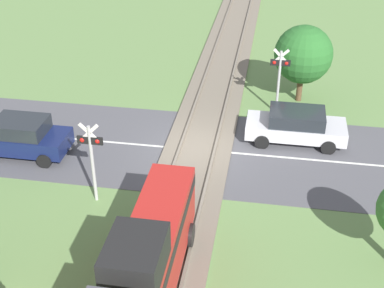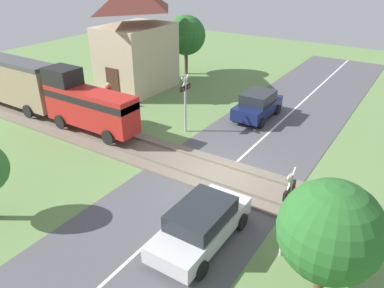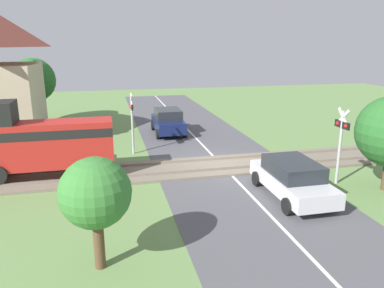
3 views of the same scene
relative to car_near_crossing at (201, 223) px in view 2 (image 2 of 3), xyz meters
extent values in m
plane|color=#66894C|center=(3.96, 1.44, -0.76)|extent=(60.00, 60.00, 0.00)
cube|color=#515156|center=(3.96, 1.44, -0.75)|extent=(48.00, 6.40, 0.02)
cube|color=silver|center=(3.96, 1.44, -0.73)|extent=(48.00, 0.12, 0.00)
cube|color=#756B5B|center=(3.96, 1.44, -0.70)|extent=(2.80, 48.00, 0.12)
cube|color=slate|center=(3.24, 1.44, -0.58)|extent=(0.10, 48.00, 0.12)
cube|color=slate|center=(4.68, 1.44, -0.58)|extent=(0.10, 48.00, 0.12)
cube|color=red|center=(3.96, 9.21, 0.81)|extent=(1.35, 5.55, 1.90)
cube|color=black|center=(3.96, 9.21, 1.34)|extent=(1.37, 5.55, 0.36)
cube|color=black|center=(3.96, 11.09, 2.21)|extent=(1.35, 1.77, 0.90)
cylinder|color=black|center=(3.24, 7.43, -0.14)|extent=(0.14, 0.76, 0.76)
cylinder|color=black|center=(4.68, 7.43, -0.14)|extent=(0.14, 0.76, 0.76)
cylinder|color=black|center=(3.24, 10.98, -0.14)|extent=(0.14, 0.76, 0.76)
cylinder|color=black|center=(4.68, 10.98, -0.14)|extent=(0.14, 0.76, 0.76)
cube|color=#998466|center=(3.96, 16.20, 1.06)|extent=(1.35, 7.64, 2.40)
cube|color=#47474C|center=(3.96, 16.20, 2.38)|extent=(1.41, 7.64, 0.24)
cylinder|color=black|center=(3.24, 13.76, -0.14)|extent=(0.14, 0.76, 0.76)
cylinder|color=black|center=(4.68, 13.76, -0.14)|extent=(0.14, 0.76, 0.76)
cylinder|color=black|center=(4.68, 18.65, -0.14)|extent=(0.14, 0.76, 0.76)
cube|color=silver|center=(0.00, 0.00, -0.16)|extent=(4.17, 1.69, 0.58)
cube|color=#23282D|center=(0.00, 0.00, 0.40)|extent=(2.29, 1.56, 0.55)
cylinder|color=black|center=(1.35, 0.85, -0.46)|extent=(0.60, 0.18, 0.60)
cylinder|color=black|center=(1.35, -0.85, -0.46)|extent=(0.60, 0.18, 0.60)
cylinder|color=black|center=(-1.35, 0.85, -0.46)|extent=(0.60, 0.18, 0.60)
cylinder|color=black|center=(-1.35, -0.85, -0.46)|extent=(0.60, 0.18, 0.60)
cube|color=#141E4C|center=(10.93, 2.88, -0.11)|extent=(3.73, 1.66, 0.70)
cube|color=#23282D|center=(10.93, 2.88, 0.53)|extent=(2.05, 1.53, 0.59)
cylinder|color=black|center=(9.71, 2.05, -0.46)|extent=(0.60, 0.18, 0.60)
cylinder|color=black|center=(9.71, 3.71, -0.46)|extent=(0.60, 0.18, 0.60)
cylinder|color=black|center=(12.14, 2.05, -0.46)|extent=(0.60, 0.18, 0.60)
cylinder|color=black|center=(12.14, 3.71, -0.46)|extent=(0.60, 0.18, 0.60)
cylinder|color=#B7B7B7|center=(0.86, -2.49, 0.77)|extent=(0.12, 0.12, 3.04)
cube|color=black|center=(0.86, -2.49, 1.74)|extent=(0.90, 0.08, 0.28)
sphere|color=red|center=(0.59, -2.49, 1.74)|extent=(0.18, 0.18, 0.18)
sphere|color=red|center=(1.13, -2.49, 1.74)|extent=(0.18, 0.18, 0.18)
cube|color=silver|center=(0.86, -2.49, 2.04)|extent=(0.72, 0.04, 0.72)
cube|color=silver|center=(0.86, -2.49, 2.04)|extent=(0.72, 0.04, 0.72)
cylinder|color=#B7B7B7|center=(7.05, 5.37, 0.77)|extent=(0.12, 0.12, 3.04)
cube|color=black|center=(7.05, 5.37, 1.74)|extent=(0.90, 0.08, 0.28)
sphere|color=red|center=(7.32, 5.37, 1.74)|extent=(0.18, 0.18, 0.18)
sphere|color=red|center=(6.78, 5.37, 1.74)|extent=(0.18, 0.18, 0.18)
cube|color=silver|center=(7.05, 5.37, 2.04)|extent=(0.72, 0.04, 0.72)
cube|color=silver|center=(7.05, 5.37, 2.04)|extent=(0.72, 0.04, 0.72)
cube|color=#C6B793|center=(11.27, 12.28, 1.48)|extent=(5.03, 3.70, 4.47)
cube|color=#472D1E|center=(8.73, 12.28, 0.29)|extent=(0.06, 1.10, 2.10)
cylinder|color=#B2282D|center=(7.58, 11.52, -0.09)|extent=(0.39, 0.39, 1.32)
sphere|color=beige|center=(7.58, 11.52, 0.69)|extent=(0.24, 0.24, 0.24)
cylinder|color=brown|center=(16.28, 11.51, 0.13)|extent=(0.28, 0.28, 1.77)
sphere|color=#286628|center=(16.28, 11.51, 2.32)|extent=(3.05, 3.05, 3.05)
cylinder|color=brown|center=(-0.18, -3.96, -0.15)|extent=(0.28, 0.28, 1.22)
sphere|color=#286628|center=(-0.18, -3.96, 1.63)|extent=(2.74, 2.74, 2.74)
camera|label=1|loc=(1.11, 20.08, 11.01)|focal=50.00mm
camera|label=2|loc=(-8.40, -5.09, 7.94)|focal=35.00mm
camera|label=3|loc=(-11.97, 6.63, 4.96)|focal=35.00mm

